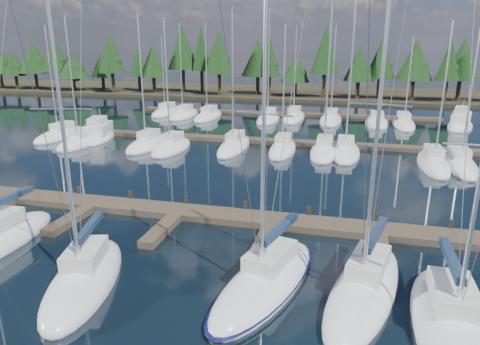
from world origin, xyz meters
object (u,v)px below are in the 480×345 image
(front_sailboat_5, at_px, (365,288))
(motor_yacht_right, at_px, (460,124))
(front_sailboat_4, at_px, (266,281))
(front_sailboat_6, at_px, (452,324))
(main_dock, at_px, (177,215))
(front_sailboat_3, at_px, (85,279))
(motor_yacht_left, at_px, (100,135))

(front_sailboat_5, height_order, motor_yacht_right, front_sailboat_5)
(front_sailboat_4, distance_m, front_sailboat_6, 7.48)
(main_dock, distance_m, motor_yacht_right, 45.04)
(main_dock, relative_size, front_sailboat_5, 2.94)
(front_sailboat_4, xyz_separation_m, front_sailboat_6, (7.37, -1.29, -0.00))
(main_dock, distance_m, front_sailboat_5, 12.62)
(front_sailboat_4, height_order, front_sailboat_6, front_sailboat_4)
(motor_yacht_right, bearing_deg, main_dock, -122.62)
(front_sailboat_3, bearing_deg, motor_yacht_right, 61.25)
(main_dock, height_order, front_sailboat_5, front_sailboat_5)
(motor_yacht_left, bearing_deg, main_dock, -48.43)
(front_sailboat_6, distance_m, motor_yacht_right, 46.69)
(motor_yacht_left, bearing_deg, front_sailboat_4, -46.97)
(front_sailboat_4, relative_size, motor_yacht_right, 1.50)
(front_sailboat_3, xyz_separation_m, front_sailboat_4, (7.92, 1.83, -0.02))
(front_sailboat_5, bearing_deg, motor_yacht_left, 138.04)
(front_sailboat_4, height_order, motor_yacht_right, front_sailboat_4)
(front_sailboat_5, height_order, front_sailboat_6, front_sailboat_5)
(main_dock, relative_size, motor_yacht_right, 4.66)
(front_sailboat_3, xyz_separation_m, motor_yacht_right, (25.32, 46.14, 0.19))
(front_sailboat_3, relative_size, motor_yacht_left, 1.64)
(front_sailboat_6, relative_size, motor_yacht_left, 1.50)
(main_dock, bearing_deg, motor_yacht_left, 131.57)
(front_sailboat_3, height_order, motor_yacht_left, front_sailboat_3)
(front_sailboat_5, distance_m, motor_yacht_right, 45.82)
(motor_yacht_right, bearing_deg, front_sailboat_6, -102.41)
(front_sailboat_6, height_order, motor_yacht_right, front_sailboat_6)
(front_sailboat_6, bearing_deg, motor_yacht_left, 139.15)
(front_sailboat_3, height_order, motor_yacht_right, front_sailboat_3)
(front_sailboat_3, relative_size, front_sailboat_6, 1.10)
(front_sailboat_3, height_order, front_sailboat_4, front_sailboat_3)
(front_sailboat_3, distance_m, motor_yacht_left, 32.73)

